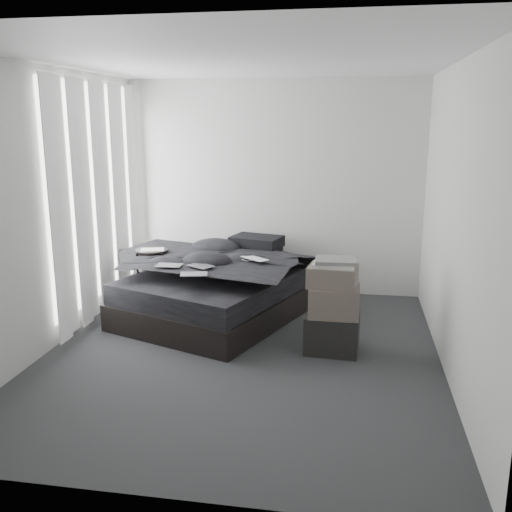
% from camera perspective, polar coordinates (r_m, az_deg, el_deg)
% --- Properties ---
extents(floor, '(3.60, 4.20, 0.01)m').
position_cam_1_polar(floor, '(5.36, -1.47, -9.81)').
color(floor, '#303032').
rests_on(floor, ground).
extents(ceiling, '(3.60, 4.20, 0.01)m').
position_cam_1_polar(ceiling, '(4.95, -1.66, 19.06)').
color(ceiling, white).
rests_on(ceiling, ground).
extents(wall_back, '(3.60, 0.01, 2.60)m').
position_cam_1_polar(wall_back, '(7.04, 1.80, 6.80)').
color(wall_back, silver).
rests_on(wall_back, ground).
extents(wall_front, '(3.60, 0.01, 2.60)m').
position_cam_1_polar(wall_front, '(3.01, -9.38, -2.50)').
color(wall_front, silver).
rests_on(wall_front, ground).
extents(wall_left, '(0.01, 4.20, 2.60)m').
position_cam_1_polar(wall_left, '(5.62, -19.90, 4.30)').
color(wall_left, silver).
rests_on(wall_left, ground).
extents(wall_right, '(0.01, 4.20, 2.60)m').
position_cam_1_polar(wall_right, '(4.97, 19.30, 3.23)').
color(wall_right, silver).
rests_on(wall_right, ground).
extents(window_left, '(0.02, 2.00, 2.30)m').
position_cam_1_polar(window_left, '(6.40, -15.85, 6.07)').
color(window_left, white).
rests_on(window_left, wall_left).
extents(curtain_left, '(0.06, 2.12, 2.48)m').
position_cam_1_polar(curtain_left, '(6.39, -15.40, 5.45)').
color(curtain_left, white).
rests_on(curtain_left, wall_left).
extents(bed, '(2.17, 2.46, 0.28)m').
position_cam_1_polar(bed, '(6.33, -3.66, -4.76)').
color(bed, black).
rests_on(bed, floor).
extents(mattress, '(2.10, 2.38, 0.22)m').
position_cam_1_polar(mattress, '(6.26, -3.70, -2.61)').
color(mattress, black).
rests_on(mattress, bed).
extents(duvet, '(2.03, 2.17, 0.24)m').
position_cam_1_polar(duvet, '(6.16, -3.99, -0.67)').
color(duvet, black).
rests_on(duvet, mattress).
extents(pillow_lower, '(0.72, 0.61, 0.14)m').
position_cam_1_polar(pillow_lower, '(6.89, -0.36, 0.45)').
color(pillow_lower, black).
rests_on(pillow_lower, mattress).
extents(pillow_upper, '(0.66, 0.53, 0.13)m').
position_cam_1_polar(pillow_upper, '(6.81, 0.06, 1.45)').
color(pillow_upper, black).
rests_on(pillow_upper, pillow_lower).
extents(laptop, '(0.39, 0.37, 0.03)m').
position_cam_1_polar(laptop, '(6.01, -0.51, 0.30)').
color(laptop, silver).
rests_on(laptop, duvet).
extents(comic_a, '(0.26, 0.17, 0.01)m').
position_cam_1_polar(comic_a, '(5.89, -8.73, -0.23)').
color(comic_a, black).
rests_on(comic_a, duvet).
extents(comic_b, '(0.31, 0.28, 0.01)m').
position_cam_1_polar(comic_b, '(5.83, -5.54, -0.22)').
color(comic_b, black).
rests_on(comic_b, duvet).
extents(comic_c, '(0.29, 0.23, 0.01)m').
position_cam_1_polar(comic_c, '(5.52, -6.26, -0.96)').
color(comic_c, black).
rests_on(comic_c, duvet).
extents(side_stand, '(0.42, 0.42, 0.67)m').
position_cam_1_polar(side_stand, '(6.66, -10.27, -2.27)').
color(side_stand, black).
rests_on(side_stand, floor).
extents(papers, '(0.31, 0.26, 0.01)m').
position_cam_1_polar(papers, '(6.56, -10.33, 0.60)').
color(papers, white).
rests_on(papers, side_stand).
extents(floor_books, '(0.17, 0.23, 0.16)m').
position_cam_1_polar(floor_books, '(6.22, -13.43, -6.05)').
color(floor_books, black).
rests_on(floor_books, floor).
extents(box_lower, '(0.51, 0.41, 0.36)m').
position_cam_1_polar(box_lower, '(5.41, 7.61, -7.65)').
color(box_lower, black).
rests_on(box_lower, floor).
extents(box_mid, '(0.46, 0.36, 0.28)m').
position_cam_1_polar(box_mid, '(5.29, 7.82, -4.48)').
color(box_mid, '#5D534A').
rests_on(box_mid, box_lower).
extents(box_upper, '(0.47, 0.40, 0.19)m').
position_cam_1_polar(box_upper, '(5.24, 7.68, -2.01)').
color(box_upper, '#5D534A').
rests_on(box_upper, box_mid).
extents(art_book_white, '(0.39, 0.32, 0.04)m').
position_cam_1_polar(art_book_white, '(5.21, 7.84, -0.81)').
color(art_book_white, silver).
rests_on(art_book_white, box_upper).
extents(art_book_snake, '(0.37, 0.30, 0.03)m').
position_cam_1_polar(art_book_snake, '(5.19, 7.95, -0.46)').
color(art_book_snake, silver).
rests_on(art_book_snake, art_book_white).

